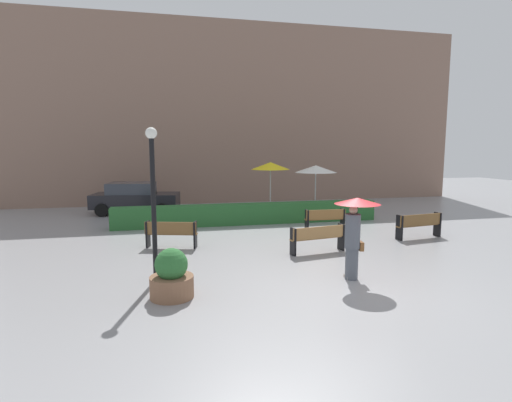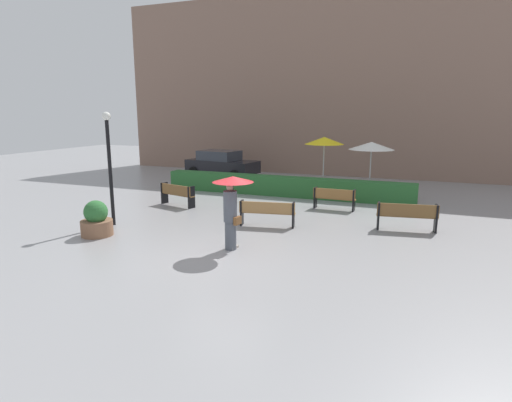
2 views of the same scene
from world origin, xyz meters
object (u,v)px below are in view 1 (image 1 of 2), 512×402
at_px(parked_car, 135,198).
at_px(planter_pot, 172,277).
at_px(bench_far_left, 171,232).
at_px(lamp_post, 153,188).
at_px(bench_far_right, 420,224).
at_px(patio_umbrella_white, 316,169).
at_px(bench_mid_center, 318,237).
at_px(pedestrian_with_umbrella, 355,224).
at_px(bench_back_row, 325,218).
at_px(patio_umbrella_yellow, 270,166).

bearing_deg(parked_car, planter_pot, -82.55).
bearing_deg(planter_pot, bench_far_left, 89.16).
bearing_deg(lamp_post, bench_far_left, 82.58).
height_order(lamp_post, parked_car, lamp_post).
distance_m(bench_far_right, patio_umbrella_white, 6.29).
height_order(bench_mid_center, parked_car, parked_car).
height_order(bench_far_left, patio_umbrella_white, patio_umbrella_white).
xyz_separation_m(bench_far_left, patio_umbrella_white, (7.05, 5.23, 1.74)).
xyz_separation_m(bench_mid_center, parked_car, (-6.18, 9.27, 0.29)).
distance_m(bench_far_right, bench_far_left, 8.92).
xyz_separation_m(pedestrian_with_umbrella, patio_umbrella_white, (2.62, 9.53, 0.84)).
xyz_separation_m(bench_back_row, patio_umbrella_yellow, (-1.29, 3.81, 1.93)).
bearing_deg(bench_mid_center, patio_umbrella_yellow, 87.56).
bearing_deg(bench_far_left, patio_umbrella_white, 36.56).
bearing_deg(bench_back_row, bench_mid_center, -115.62).
distance_m(bench_far_left, lamp_post, 3.84).
distance_m(planter_pot, lamp_post, 2.25).
distance_m(patio_umbrella_white, parked_car, 9.14).
distance_m(bench_far_right, bench_mid_center, 4.53).
height_order(bench_far_left, patio_umbrella_yellow, patio_umbrella_yellow).
height_order(pedestrian_with_umbrella, patio_umbrella_white, patio_umbrella_white).
xyz_separation_m(bench_far_right, pedestrian_with_umbrella, (-4.47, -3.77, 0.88)).
height_order(bench_far_left, bench_back_row, bench_far_left).
height_order(bench_far_right, bench_far_left, bench_far_right).
bearing_deg(parked_car, pedestrian_with_umbrella, -62.88).
relative_size(bench_mid_center, lamp_post, 0.50).
bearing_deg(bench_mid_center, patio_umbrella_white, 69.87).
xyz_separation_m(pedestrian_with_umbrella, lamp_post, (-4.87, 0.94, 0.91)).
bearing_deg(bench_mid_center, parked_car, 123.71).
bearing_deg(pedestrian_with_umbrella, planter_pot, -176.46).
distance_m(bench_back_row, patio_umbrella_yellow, 4.46).
bearing_deg(patio_umbrella_white, bench_back_row, -104.61).
bearing_deg(patio_umbrella_yellow, bench_mid_center, -92.44).
relative_size(pedestrian_with_umbrella, parked_car, 0.47).
bearing_deg(bench_far_left, bench_back_row, 15.24).
bearing_deg(patio_umbrella_white, patio_umbrella_yellow, 173.61).
relative_size(bench_far_right, bench_mid_center, 1.01).
height_order(lamp_post, patio_umbrella_yellow, lamp_post).
height_order(planter_pot, patio_umbrella_yellow, patio_umbrella_yellow).
relative_size(bench_far_left, planter_pot, 1.55).
relative_size(bench_far_right, patio_umbrella_white, 0.78).
bearing_deg(planter_pot, parked_car, 97.45).
height_order(bench_mid_center, pedestrian_with_umbrella, pedestrian_with_umbrella).
bearing_deg(bench_far_left, lamp_post, -97.42).
bearing_deg(planter_pot, lamp_post, 106.93).
relative_size(bench_far_right, pedestrian_with_umbrella, 0.92).
height_order(lamp_post, patio_umbrella_white, lamp_post).
distance_m(patio_umbrella_yellow, patio_umbrella_white, 2.24).
bearing_deg(bench_far_left, pedestrian_with_umbrella, -44.12).
bearing_deg(bench_far_left, parked_car, 102.31).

